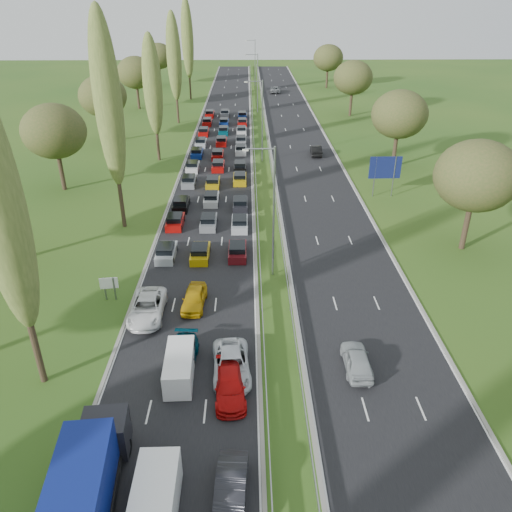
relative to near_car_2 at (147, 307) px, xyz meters
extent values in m
plane|color=#274F18|center=(10.34, 43.54, -0.81)|extent=(260.00, 260.00, 0.00)
cube|color=black|center=(3.59, 46.04, -0.81)|extent=(10.50, 215.00, 0.04)
cube|color=black|center=(17.09, 46.04, -0.81)|extent=(10.50, 215.00, 0.04)
cube|color=gray|center=(9.19, 46.04, -0.26)|extent=(0.06, 215.00, 0.32)
cube|color=gray|center=(11.49, 46.04, -0.26)|extent=(0.06, 215.00, 0.32)
cylinder|color=gray|center=(10.34, 6.54, 5.19)|extent=(0.18, 0.18, 12.00)
cylinder|color=gray|center=(10.34, 41.54, 5.19)|extent=(0.18, 0.18, 12.00)
cylinder|color=gray|center=(10.34, 76.54, 5.19)|extent=(0.18, 0.18, 12.00)
cylinder|color=gray|center=(10.34, 111.54, 5.19)|extent=(0.18, 0.18, 12.00)
cylinder|color=#2D2116|center=(-5.66, -7.46, 2.79)|extent=(0.44, 0.44, 7.20)
ellipsoid|color=#50622A|center=(-5.66, -7.46, 11.59)|extent=(2.80, 2.80, 16.00)
cylinder|color=#2D2116|center=(-5.66, 17.54, 3.15)|extent=(0.44, 0.44, 7.92)
ellipsoid|color=#50622A|center=(-5.66, 17.54, 12.83)|extent=(2.80, 2.80, 17.60)
cylinder|color=#2D2116|center=(-5.66, 42.54, 2.43)|extent=(0.44, 0.44, 6.48)
ellipsoid|color=#50622A|center=(-5.66, 42.54, 10.35)|extent=(2.80, 2.80, 14.40)
cylinder|color=#2D2116|center=(-5.66, 67.54, 2.79)|extent=(0.44, 0.44, 7.20)
ellipsoid|color=#50622A|center=(-5.66, 67.54, 11.59)|extent=(2.80, 2.80, 16.00)
cylinder|color=#2D2116|center=(-5.66, 92.54, 3.15)|extent=(0.44, 0.44, 7.92)
ellipsoid|color=#50622A|center=(-5.66, 92.54, 12.83)|extent=(2.80, 2.80, 17.60)
cylinder|color=#2D2116|center=(-16.16, 29.54, 1.61)|extent=(0.56, 0.56, 4.84)
ellipsoid|color=#38471E|center=(-16.16, 29.54, 6.89)|extent=(8.00, 8.00, 6.80)
cylinder|color=#2D2116|center=(-16.16, 53.54, 1.61)|extent=(0.56, 0.56, 4.84)
ellipsoid|color=#38471E|center=(-16.16, 53.54, 6.89)|extent=(8.00, 8.00, 6.80)
cylinder|color=#2D2116|center=(-16.16, 81.54, 1.61)|extent=(0.56, 0.56, 4.84)
ellipsoid|color=#38471E|center=(-16.16, 81.54, 6.89)|extent=(8.00, 8.00, 6.80)
cylinder|color=#2D2116|center=(-16.16, 113.54, 1.61)|extent=(0.56, 0.56, 4.84)
ellipsoid|color=#38471E|center=(-16.16, 113.54, 6.89)|extent=(8.00, 8.00, 6.80)
cylinder|color=#2D2116|center=(29.84, 11.54, 1.61)|extent=(0.56, 0.56, 4.84)
ellipsoid|color=#38471E|center=(29.84, 11.54, 6.89)|extent=(8.00, 8.00, 6.80)
cylinder|color=#2D2116|center=(29.84, 38.54, 1.61)|extent=(0.56, 0.56, 4.84)
ellipsoid|color=#38471E|center=(29.84, 38.54, 6.89)|extent=(8.00, 8.00, 6.80)
cylinder|color=#2D2116|center=(29.84, 73.54, 1.61)|extent=(0.56, 0.56, 4.84)
ellipsoid|color=#38471E|center=(29.84, 73.54, 6.89)|extent=(8.00, 8.00, 6.80)
cylinder|color=#2D2116|center=(29.84, 108.54, 1.61)|extent=(0.56, 0.56, 4.84)
ellipsoid|color=#38471E|center=(29.84, 108.54, 6.89)|extent=(8.00, 8.00, 6.80)
cube|color=#B2B7BC|center=(0.07, 10.07, -0.37)|extent=(1.75, 4.00, 0.80)
cube|color=#A50C0A|center=(0.00, 17.54, -0.37)|extent=(1.75, 4.00, 0.80)
cube|color=black|center=(0.06, 22.66, -0.37)|extent=(1.75, 4.00, 0.80)
cube|color=slate|center=(0.18, 30.93, -0.37)|extent=(1.75, 4.00, 0.80)
cube|color=silver|center=(0.06, 37.27, -0.37)|extent=(1.75, 4.00, 0.80)
cube|color=navy|center=(0.09, 44.27, -0.37)|extent=(1.75, 4.00, 0.80)
cube|color=#B2B7BC|center=(0.20, 50.43, -0.37)|extent=(1.75, 4.00, 0.80)
cube|color=#A50C0A|center=(0.13, 57.84, -0.37)|extent=(1.75, 4.00, 0.80)
cube|color=#A50C0A|center=(0.23, 65.69, -0.37)|extent=(1.75, 4.00, 0.80)
cube|color=#A50C0A|center=(0.24, 73.08, -0.37)|extent=(1.75, 4.00, 0.80)
cube|color=#BF990C|center=(3.40, 9.89, -0.37)|extent=(1.75, 4.00, 0.80)
cube|color=slate|center=(3.72, 17.36, -0.37)|extent=(1.75, 4.00, 0.80)
cube|color=silver|center=(3.60, 24.36, -0.37)|extent=(1.75, 4.00, 0.80)
cube|color=#BF990C|center=(3.44, 30.26, -0.37)|extent=(1.75, 4.00, 0.80)
cube|color=#A50C0A|center=(3.78, 37.63, -0.37)|extent=(1.75, 4.00, 0.80)
cube|color=#A50C0A|center=(3.42, 43.25, -0.37)|extent=(1.75, 4.00, 0.80)
cube|color=#A50C0A|center=(3.66, 51.24, -0.37)|extent=(1.75, 4.00, 0.80)
cube|color=#053F4C|center=(3.70, 58.68, -0.37)|extent=(1.75, 4.00, 0.80)
cube|color=navy|center=(3.53, 65.42, -0.37)|extent=(1.75, 4.00, 0.80)
cube|color=slate|center=(3.40, 73.58, -0.37)|extent=(1.75, 4.00, 0.80)
cube|color=#590F14|center=(7.04, 10.22, -0.37)|extent=(1.75, 4.00, 0.80)
cube|color=#B2B7BC|center=(7.17, 16.84, -0.37)|extent=(1.75, 4.00, 0.80)
cube|color=black|center=(7.19, 22.55, -0.37)|extent=(1.75, 4.00, 0.80)
cube|color=#BF990C|center=(7.02, 31.83, -0.37)|extent=(1.75, 4.00, 0.80)
cube|color=black|center=(6.98, 37.14, -0.37)|extent=(1.75, 4.00, 0.80)
cube|color=silver|center=(7.02, 45.99, -0.37)|extent=(1.75, 4.00, 0.80)
cube|color=slate|center=(7.00, 51.77, -0.37)|extent=(1.75, 4.00, 0.80)
cube|color=silver|center=(7.02, 58.62, -0.37)|extent=(1.75, 4.00, 0.80)
cube|color=#A50C0A|center=(7.11, 65.26, -0.37)|extent=(1.75, 4.00, 0.80)
cube|color=navy|center=(7.07, 71.51, -0.37)|extent=(1.75, 4.00, 0.80)
imported|color=white|center=(0.00, 0.00, 0.00)|extent=(2.73, 5.74, 1.58)
imported|color=#053F54|center=(3.40, -6.10, -0.08)|extent=(2.32, 5.05, 1.43)
imported|color=#CB9C0D|center=(3.61, 1.40, -0.04)|extent=(2.07, 4.54, 1.51)
imported|color=black|center=(7.13, -16.55, -0.05)|extent=(1.83, 4.59, 1.48)
imported|color=silver|center=(6.90, -7.00, -0.04)|extent=(2.87, 5.58, 1.51)
imported|color=#B40B0B|center=(6.86, -9.00, -0.09)|extent=(2.31, 4.96, 1.40)
imported|color=#9FA6A8|center=(15.51, -6.64, -0.05)|extent=(1.80, 4.38, 1.49)
imported|color=black|center=(19.05, 44.70, -0.03)|extent=(1.79, 4.69, 1.53)
imported|color=slate|center=(15.47, 101.29, -0.02)|extent=(2.88, 5.71, 1.55)
cube|color=black|center=(0.18, -16.95, -0.09)|extent=(2.39, 8.97, 0.50)
cube|color=navy|center=(0.18, -18.05, 1.70)|extent=(2.49, 6.78, 2.59)
cube|color=black|center=(0.18, -13.57, 0.76)|extent=(2.43, 2.19, 2.20)
cylinder|color=black|center=(0.18, -13.67, -0.29)|extent=(2.09, 1.00, 1.00)
cube|color=white|center=(3.47, -17.66, 0.30)|extent=(2.08, 5.21, 2.08)
cube|color=black|center=(3.47, -15.37, 0.20)|extent=(2.03, 0.83, 1.67)
cylinder|color=black|center=(2.59, -15.99, -0.44)|extent=(0.26, 0.71, 0.71)
cube|color=white|center=(3.45, -7.37, 0.16)|extent=(1.81, 4.52, 1.81)
cube|color=black|center=(3.45, -5.39, 0.07)|extent=(1.76, 0.72, 1.45)
cylinder|color=black|center=(2.68, -5.93, -0.48)|extent=(0.23, 0.61, 0.61)
cylinder|color=black|center=(4.22, -8.82, -0.48)|extent=(0.23, 0.61, 0.61)
cylinder|color=gray|center=(-3.96, 2.52, 0.24)|extent=(0.16, 0.16, 2.10)
cylinder|color=gray|center=(-3.16, 2.52, 0.24)|extent=(0.16, 0.16, 2.10)
cube|color=white|center=(-3.56, 2.52, 0.79)|extent=(1.50, 0.31, 1.00)
cylinder|color=gray|center=(24.04, 26.28, 1.79)|extent=(0.16, 0.16, 5.20)
cylinder|color=gray|center=(26.44, 26.28, 1.79)|extent=(0.16, 0.16, 5.20)
cube|color=#121B51|center=(25.24, 26.28, 2.99)|extent=(4.00, 0.18, 2.80)
camera|label=1|loc=(8.12, -33.38, 22.23)|focal=35.00mm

